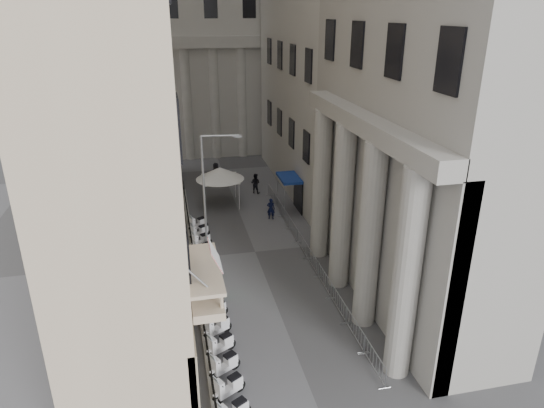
{
  "coord_description": "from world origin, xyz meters",
  "views": [
    {
      "loc": [
        -5.31,
        -10.54,
        15.75
      ],
      "look_at": [
        0.68,
        16.78,
        4.5
      ],
      "focal_mm": 32.0,
      "sensor_mm": 36.0,
      "label": 1
    }
  ],
  "objects_px": {
    "security_tent": "(219,173)",
    "pedestrian_b": "(255,183)",
    "street_lamp": "(208,184)",
    "pedestrian_a": "(271,209)",
    "info_kiosk": "(199,279)"
  },
  "relations": [
    {
      "from": "security_tent",
      "to": "pedestrian_b",
      "type": "distance_m",
      "value": 4.44
    },
    {
      "from": "street_lamp",
      "to": "pedestrian_a",
      "type": "xyz_separation_m",
      "value": [
        5.23,
        4.39,
        -4.03
      ]
    },
    {
      "from": "street_lamp",
      "to": "info_kiosk",
      "type": "xyz_separation_m",
      "value": [
        -1.27,
        -5.57,
        -3.93
      ]
    },
    {
      "from": "street_lamp",
      "to": "info_kiosk",
      "type": "height_order",
      "value": "street_lamp"
    },
    {
      "from": "info_kiosk",
      "to": "pedestrian_a",
      "type": "height_order",
      "value": "info_kiosk"
    },
    {
      "from": "pedestrian_a",
      "to": "pedestrian_b",
      "type": "relative_size",
      "value": 0.95
    },
    {
      "from": "security_tent",
      "to": "pedestrian_b",
      "type": "bearing_deg",
      "value": 30.4
    },
    {
      "from": "street_lamp",
      "to": "pedestrian_b",
      "type": "height_order",
      "value": "street_lamp"
    },
    {
      "from": "info_kiosk",
      "to": "pedestrian_a",
      "type": "relative_size",
      "value": 1.11
    },
    {
      "from": "security_tent",
      "to": "pedestrian_a",
      "type": "distance_m",
      "value": 5.81
    },
    {
      "from": "info_kiosk",
      "to": "pedestrian_b",
      "type": "distance_m",
      "value": 17.35
    },
    {
      "from": "security_tent",
      "to": "street_lamp",
      "type": "relative_size",
      "value": 0.5
    },
    {
      "from": "street_lamp",
      "to": "pedestrian_b",
      "type": "distance_m",
      "value": 12.39
    },
    {
      "from": "pedestrian_b",
      "to": "pedestrian_a",
      "type": "bearing_deg",
      "value": 123.22
    },
    {
      "from": "street_lamp",
      "to": "info_kiosk",
      "type": "distance_m",
      "value": 6.93
    }
  ]
}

